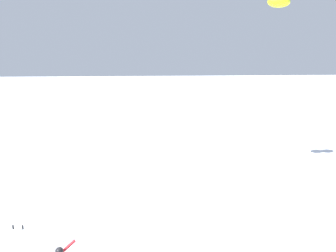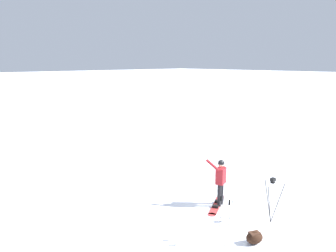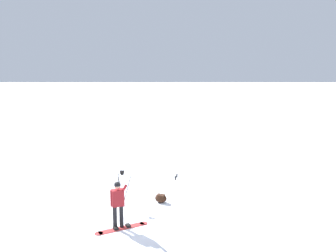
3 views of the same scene
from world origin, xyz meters
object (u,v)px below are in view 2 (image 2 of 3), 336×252
(snowboarder, at_px, (221,178))
(camera_tripod, at_px, (272,191))
(ski_poles, at_px, (225,214))
(gear_bag_large, at_px, (254,237))
(snowboard, at_px, (217,205))

(snowboarder, xyz_separation_m, camera_tripod, (-1.91, -0.09, 0.04))
(snowboarder, relative_size, ski_poles, 1.25)
(gear_bag_large, distance_m, ski_poles, 1.07)
(snowboard, bearing_deg, gear_bag_large, 151.65)
(ski_poles, bearing_deg, snowboarder, -49.06)
(snowboarder, bearing_deg, snowboard, 70.21)
(snowboard, distance_m, camera_tripod, 2.20)
(camera_tripod, bearing_deg, snowboard, 6.31)
(ski_poles, bearing_deg, snowboard, -46.52)
(snowboarder, xyz_separation_m, ski_poles, (-1.72, 1.98, -0.12))
(snowboard, bearing_deg, ski_poles, 133.48)
(gear_bag_large, bearing_deg, snowboarder, -31.12)
(snowboard, distance_m, gear_bag_large, 2.66)
(gear_bag_large, bearing_deg, ski_poles, 46.62)
(snowboarder, distance_m, snowboard, 0.96)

